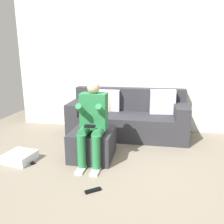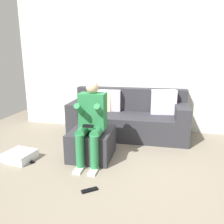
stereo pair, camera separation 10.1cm
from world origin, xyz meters
name	(u,v)px [view 1 (the left image)]	position (x,y,z in m)	size (l,w,h in m)	color
ground_plane	(119,186)	(0.00, 0.00, 0.00)	(6.37, 6.37, 0.00)	slate
wall_back	(136,62)	(0.00, 2.19, 1.34)	(4.90, 0.10, 2.68)	silver
couch_sectional	(128,117)	(-0.10, 1.77, 0.34)	(2.12, 0.88, 0.87)	#2D2D33
ottoman	(93,144)	(-0.50, 0.70, 0.21)	(0.60, 0.66, 0.41)	#2D2D33
person_seated	(93,119)	(-0.45, 0.53, 0.63)	(0.36, 0.58, 1.14)	#26723F
storage_bin	(20,157)	(-1.48, 0.37, 0.07)	(0.38, 0.35, 0.13)	silver
remote_near_ottoman	(93,190)	(-0.27, -0.16, 0.01)	(0.18, 0.05, 0.02)	black
remote_by_storage_bin	(31,162)	(-1.30, 0.36, 0.01)	(0.16, 0.05, 0.02)	black
remote_under_side_table	(13,160)	(-1.59, 0.36, 0.01)	(0.15, 0.05, 0.02)	black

